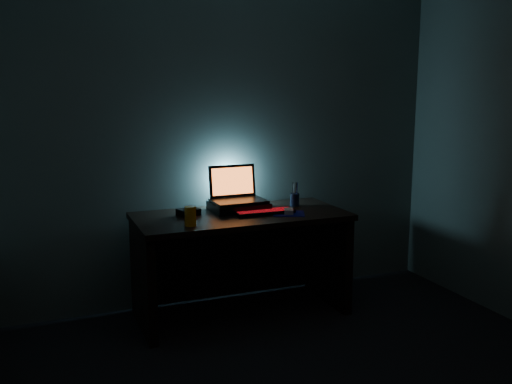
% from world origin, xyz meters
% --- Properties ---
extents(room, '(3.50, 4.00, 2.50)m').
position_xyz_m(room, '(0.00, 0.00, 1.25)').
color(room, black).
rests_on(room, ground).
extents(desk, '(1.50, 0.70, 0.75)m').
position_xyz_m(desk, '(0.00, 1.67, 0.49)').
color(desk, black).
rests_on(desk, ground).
extents(riser, '(0.41, 0.31, 0.06)m').
position_xyz_m(riser, '(0.03, 1.73, 0.78)').
color(riser, black).
rests_on(riser, desk).
extents(laptop, '(0.39, 0.29, 0.26)m').
position_xyz_m(laptop, '(0.02, 1.78, 0.87)').
color(laptop, black).
rests_on(laptop, riser).
extents(keyboard, '(0.43, 0.14, 0.03)m').
position_xyz_m(keyboard, '(0.15, 1.56, 0.76)').
color(keyboard, black).
rests_on(keyboard, desk).
extents(mousepad, '(0.28, 0.27, 0.00)m').
position_xyz_m(mousepad, '(0.31, 1.49, 0.75)').
color(mousepad, '#0B0C52').
rests_on(mousepad, desk).
extents(mouse, '(0.10, 0.12, 0.03)m').
position_xyz_m(mouse, '(0.31, 1.49, 0.77)').
color(mouse, '#96969B').
rests_on(mouse, mousepad).
extents(pen_cup, '(0.08, 0.08, 0.10)m').
position_xyz_m(pen_cup, '(0.47, 1.72, 0.80)').
color(pen_cup, black).
rests_on(pen_cup, desk).
extents(juice_glass, '(0.08, 0.08, 0.13)m').
position_xyz_m(juice_glass, '(-0.43, 1.41, 0.81)').
color(juice_glass, orange).
rests_on(juice_glass, desk).
extents(router, '(0.17, 0.15, 0.05)m').
position_xyz_m(router, '(-0.36, 1.71, 0.77)').
color(router, black).
rests_on(router, desk).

